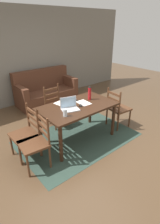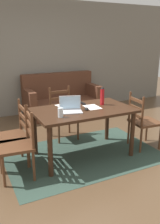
{
  "view_description": "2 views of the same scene",
  "coord_description": "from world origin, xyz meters",
  "views": [
    {
      "loc": [
        -2.08,
        -2.56,
        2.24
      ],
      "look_at": [
        -0.04,
        -0.12,
        0.69
      ],
      "focal_mm": 29.24,
      "sensor_mm": 36.0,
      "label": 1
    },
    {
      "loc": [
        -1.62,
        -3.17,
        1.82
      ],
      "look_at": [
        -0.0,
        0.1,
        0.7
      ],
      "focal_mm": 38.75,
      "sensor_mm": 36.0,
      "label": 2
    }
  ],
  "objects": [
    {
      "name": "chair_left_far",
      "position": [
        -1.05,
        0.18,
        0.46
      ],
      "size": [
        0.45,
        0.45,
        0.95
      ],
      "color": "#56331E",
      "rests_on": "ground"
    },
    {
      "name": "paper_stack_left",
      "position": [
        0.17,
        0.02,
        0.78
      ],
      "size": [
        0.22,
        0.31,
        0.0
      ],
      "primitive_type": "cube",
      "rotation": [
        0.0,
        0.0,
        -0.05
      ],
      "color": "white",
      "rests_on": "dining_table"
    },
    {
      "name": "laptop",
      "position": [
        -0.23,
        -0.03,
        0.83
      ],
      "size": [
        0.37,
        0.3,
        0.23
      ],
      "color": "silver",
      "rests_on": "dining_table"
    },
    {
      "name": "dining_table",
      "position": [
        0.0,
        0.0,
        0.68
      ],
      "size": [
        1.52,
        0.89,
        0.78
      ],
      "color": "#382114",
      "rests_on": "ground"
    },
    {
      "name": "paper_stack_right",
      "position": [
        -0.19,
        0.27,
        0.78
      ],
      "size": [
        0.26,
        0.33,
        0.0
      ],
      "primitive_type": "cube",
      "rotation": [
        0.0,
        0.0,
        0.2
      ],
      "color": "white",
      "rests_on": "dining_table"
    },
    {
      "name": "ground_plane",
      "position": [
        0.0,
        0.0,
        0.0
      ],
      "size": [
        14.0,
        14.0,
        0.0
      ],
      "primitive_type": "plane",
      "color": "brown"
    },
    {
      "name": "area_rug",
      "position": [
        0.0,
        0.0,
        0.0
      ],
      "size": [
        2.43,
        1.6,
        0.01
      ],
      "primitive_type": "cube",
      "color": "#2D4238",
      "rests_on": "ground"
    },
    {
      "name": "drinking_glass",
      "position": [
        -0.46,
        -0.22,
        0.84
      ],
      "size": [
        0.07,
        0.07,
        0.13
      ],
      "primitive_type": "cylinder",
      "color": "silver",
      "rests_on": "dining_table"
    },
    {
      "name": "couch",
      "position": [
        0.52,
        2.2,
        0.36
      ],
      "size": [
        1.8,
        0.8,
        1.0
      ],
      "color": "#512D1E",
      "rests_on": "ground"
    },
    {
      "name": "computer_mouse",
      "position": [
        0.02,
        -0.07,
        0.79
      ],
      "size": [
        0.1,
        0.12,
        0.03
      ],
      "primitive_type": "ellipsoid",
      "rotation": [
        0.0,
        0.0,
        -0.46
      ],
      "color": "black",
      "rests_on": "dining_table"
    },
    {
      "name": "tv_remote",
      "position": [
        0.13,
        0.27,
        0.79
      ],
      "size": [
        0.05,
        0.17,
        0.02
      ],
      "primitive_type": "cube",
      "rotation": [
        0.0,
        0.0,
        3.11
      ],
      "color": "black",
      "rests_on": "dining_table"
    },
    {
      "name": "water_bottle",
      "position": [
        0.39,
        0.08,
        0.93
      ],
      "size": [
        0.06,
        0.06,
        0.29
      ],
      "color": "#A81419",
      "rests_on": "dining_table"
    },
    {
      "name": "chair_left_near",
      "position": [
        -1.05,
        -0.18,
        0.46
      ],
      "size": [
        0.48,
        0.48,
        0.95
      ],
      "color": "#56331E",
      "rests_on": "ground"
    },
    {
      "name": "chair_right_near",
      "position": [
        1.05,
        -0.17,
        0.46
      ],
      "size": [
        0.48,
        0.48,
        0.95
      ],
      "color": "#56331E",
      "rests_on": "ground"
    },
    {
      "name": "chair_far_head",
      "position": [
        -0.0,
        0.82,
        0.46
      ],
      "size": [
        0.45,
        0.45,
        0.95
      ],
      "color": "#56331E",
      "rests_on": "ground"
    },
    {
      "name": "wall_back",
      "position": [
        0.0,
        2.67,
        1.35
      ],
      "size": [
        8.0,
        0.12,
        2.7
      ],
      "primitive_type": "cube",
      "color": "slate",
      "rests_on": "ground"
    }
  ]
}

